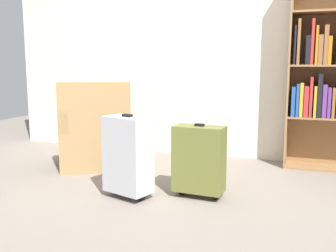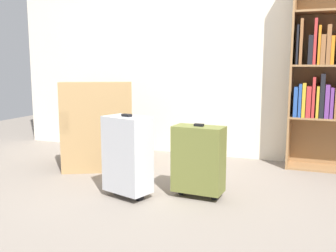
{
  "view_description": "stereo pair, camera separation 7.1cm",
  "coord_description": "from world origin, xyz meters",
  "px_view_note": "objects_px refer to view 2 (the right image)",
  "views": [
    {
      "loc": [
        1.13,
        -2.73,
        1.07
      ],
      "look_at": [
        0.01,
        0.34,
        0.55
      ],
      "focal_mm": 41.55,
      "sensor_mm": 36.0,
      "label": 1
    },
    {
      "loc": [
        1.19,
        -2.71,
        1.07
      ],
      "look_at": [
        0.01,
        0.34,
        0.55
      ],
      "focal_mm": 41.55,
      "sensor_mm": 36.0,
      "label": 2
    }
  ],
  "objects_px": {
    "mug": "(143,165)",
    "suitcase_silver": "(127,154)",
    "suitcase_olive": "(198,159)",
    "armchair": "(99,136)"
  },
  "relations": [
    {
      "from": "mug",
      "to": "suitcase_silver",
      "type": "height_order",
      "value": "suitcase_silver"
    },
    {
      "from": "suitcase_olive",
      "to": "mug",
      "type": "bearing_deg",
      "value": 141.59
    },
    {
      "from": "armchair",
      "to": "suitcase_olive",
      "type": "bearing_deg",
      "value": -24.43
    },
    {
      "from": "armchair",
      "to": "mug",
      "type": "relative_size",
      "value": 7.82
    },
    {
      "from": "suitcase_olive",
      "to": "suitcase_silver",
      "type": "bearing_deg",
      "value": -158.81
    },
    {
      "from": "mug",
      "to": "suitcase_olive",
      "type": "distance_m",
      "value": 1.02
    },
    {
      "from": "armchair",
      "to": "mug",
      "type": "height_order",
      "value": "armchair"
    },
    {
      "from": "armchair",
      "to": "suitcase_olive",
      "type": "distance_m",
      "value": 1.39
    },
    {
      "from": "armchair",
      "to": "suitcase_silver",
      "type": "height_order",
      "value": "armchair"
    },
    {
      "from": "suitcase_olive",
      "to": "armchair",
      "type": "bearing_deg",
      "value": 155.57
    }
  ]
}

